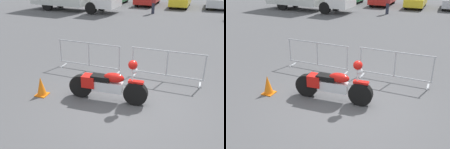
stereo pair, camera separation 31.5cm
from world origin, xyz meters
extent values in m
plane|color=#4C4C4F|center=(0.00, 0.00, 0.00)|extent=(120.00, 120.00, 0.00)
cylinder|color=black|center=(0.33, 0.13, 0.34)|extent=(0.69, 0.22, 0.68)
cylinder|color=black|center=(-1.32, 0.07, 0.34)|extent=(0.69, 0.22, 0.68)
cube|color=silver|center=(-0.50, 0.10, 0.45)|extent=(0.90, 0.29, 0.30)
ellipsoid|color=red|center=(-0.31, 0.11, 0.74)|extent=(0.61, 0.30, 0.28)
cube|color=black|center=(-0.69, 0.09, 0.70)|extent=(0.56, 0.32, 0.13)
cube|color=red|center=(-1.05, 0.08, 0.55)|extent=(0.40, 0.35, 0.34)
cube|color=red|center=(0.33, 0.13, 0.70)|extent=(0.43, 0.17, 0.06)
cylinder|color=silver|center=(0.22, 0.13, 0.84)|extent=(0.04, 0.04, 0.48)
sphere|color=silver|center=(0.27, 0.13, 1.03)|extent=(0.17, 0.17, 0.17)
sphere|color=red|center=(0.22, 0.13, 1.19)|extent=(0.26, 0.26, 0.26)
cylinder|color=#9EA0A5|center=(-1.92, 2.02, 1.05)|extent=(2.48, 0.13, 0.04)
cylinder|color=#9EA0A5|center=(-1.92, 2.02, 0.20)|extent=(2.48, 0.13, 0.04)
cylinder|color=#9EA0A5|center=(-3.11, 2.07, 0.62)|extent=(0.05, 0.05, 0.85)
cylinder|color=#9EA0A5|center=(-1.92, 2.02, 0.62)|extent=(0.05, 0.05, 0.85)
cylinder|color=#9EA0A5|center=(-0.73, 1.97, 0.62)|extent=(0.05, 0.05, 0.85)
cube|color=#9EA0A5|center=(-3.04, 2.06, 0.01)|extent=(0.08, 0.44, 0.03)
cube|color=#9EA0A5|center=(-0.80, 1.98, 0.01)|extent=(0.08, 0.44, 0.03)
cylinder|color=#9EA0A5|center=(0.93, 2.02, 1.05)|extent=(2.48, 0.13, 0.04)
cylinder|color=#9EA0A5|center=(0.93, 2.02, 0.20)|extent=(2.48, 0.13, 0.04)
cylinder|color=#9EA0A5|center=(-0.26, 2.07, 0.62)|extent=(0.05, 0.05, 0.85)
cylinder|color=#9EA0A5|center=(0.93, 2.02, 0.62)|extent=(0.05, 0.05, 0.85)
cylinder|color=#9EA0A5|center=(2.11, 1.97, 0.62)|extent=(0.05, 0.05, 0.85)
cube|color=#9EA0A5|center=(-0.19, 2.06, 0.01)|extent=(0.08, 0.44, 0.03)
cube|color=#9EA0A5|center=(2.04, 1.98, 0.01)|extent=(0.08, 0.44, 0.03)
cylinder|color=black|center=(-6.26, 14.54, 0.48)|extent=(0.98, 0.36, 0.96)
cylinder|color=black|center=(-6.42, 12.62, 0.48)|extent=(0.98, 0.36, 0.96)
cylinder|color=black|center=(-10.46, 14.90, 0.48)|extent=(0.98, 0.36, 0.96)
cylinder|color=black|center=(-10.63, 12.98, 0.48)|extent=(0.98, 0.36, 0.96)
cylinder|color=black|center=(-10.23, 17.94, 0.32)|extent=(0.24, 0.64, 0.63)
cylinder|color=black|center=(-8.77, 17.90, 0.32)|extent=(0.24, 0.64, 0.63)
cylinder|color=black|center=(-5.60, 20.05, 0.30)|extent=(0.22, 0.60, 0.59)
cylinder|color=black|center=(-7.04, 17.54, 0.30)|extent=(0.22, 0.60, 0.59)
cylinder|color=black|center=(-5.68, 17.50, 0.30)|extent=(0.22, 0.60, 0.59)
cylinder|color=black|center=(-2.39, 20.50, 0.33)|extent=(0.24, 0.66, 0.65)
cylinder|color=black|center=(-3.98, 17.74, 0.33)|extent=(0.24, 0.66, 0.65)
cylinder|color=black|center=(-2.48, 17.69, 0.33)|extent=(0.24, 0.66, 0.65)
cube|color=yellow|center=(-0.05, 18.75, 0.57)|extent=(1.75, 4.05, 0.65)
cylinder|color=black|center=(-0.69, 20.06, 0.30)|extent=(0.22, 0.60, 0.60)
cylinder|color=black|center=(0.67, 20.01, 0.30)|extent=(0.22, 0.60, 0.60)
cylinder|color=black|center=(-0.77, 17.49, 0.30)|extent=(0.22, 0.60, 0.60)
cylinder|color=black|center=(0.60, 17.45, 0.30)|extent=(0.22, 0.60, 0.60)
cube|color=#B7BABF|center=(3.09, 19.23, 0.59)|extent=(1.81, 4.19, 0.67)
cylinder|color=black|center=(2.42, 20.58, 0.31)|extent=(0.23, 0.62, 0.62)
cylinder|color=black|center=(3.83, 20.53, 0.31)|extent=(0.23, 0.62, 0.62)
cylinder|color=black|center=(2.34, 17.93, 0.31)|extent=(0.23, 0.62, 0.62)
cylinder|color=#262838|center=(-1.82, 14.48, 0.42)|extent=(0.34, 0.34, 0.85)
cube|color=orange|center=(-2.49, -0.26, 0.01)|extent=(0.34, 0.34, 0.03)
cone|color=orange|center=(-2.49, -0.26, 0.31)|extent=(0.28, 0.28, 0.56)
camera|label=1|loc=(1.70, -5.90, 3.64)|focal=40.00mm
camera|label=2|loc=(2.00, -5.79, 3.64)|focal=40.00mm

